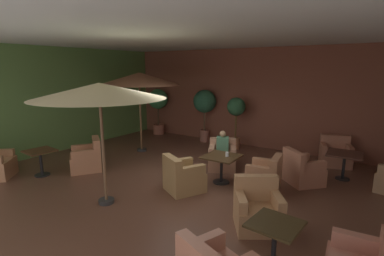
{
  "coord_description": "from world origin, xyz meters",
  "views": [
    {
      "loc": [
        3.92,
        -5.28,
        2.74
      ],
      "look_at": [
        0.0,
        0.43,
        1.31
      ],
      "focal_mm": 27.32,
      "sensor_mm": 36.0,
      "label": 1
    }
  ],
  "objects_px": {
    "potted_tree_left_corner": "(158,103)",
    "iced_drink_cup": "(227,154)",
    "patio_umbrella_tall_red": "(99,91)",
    "patio_umbrella_center_beige": "(139,79)",
    "armchair_mid_center_south": "(258,210)",
    "cafe_table_rear_right": "(345,158)",
    "armchair_front_right_north": "(87,159)",
    "cafe_table_mid_center": "(275,235)",
    "armchair_front_left_south": "(264,177)",
    "cafe_table_front_right": "(40,156)",
    "patron_blue_shirt": "(223,144)",
    "cafe_table_front_left": "(222,161)",
    "potted_tree_mid_right": "(205,104)",
    "armchair_front_left_north": "(222,158)",
    "armchair_rear_right_east": "(302,171)",
    "armchair_rear_right_north": "(335,155)",
    "armchair_front_left_east": "(183,177)"
  },
  "relations": [
    {
      "from": "potted_tree_left_corner",
      "to": "iced_drink_cup",
      "type": "distance_m",
      "value": 5.85
    },
    {
      "from": "patio_umbrella_tall_red",
      "to": "patio_umbrella_center_beige",
      "type": "height_order",
      "value": "patio_umbrella_center_beige"
    },
    {
      "from": "armchair_mid_center_south",
      "to": "cafe_table_rear_right",
      "type": "height_order",
      "value": "armchair_mid_center_south"
    },
    {
      "from": "armchair_front_right_north",
      "to": "potted_tree_left_corner",
      "type": "xyz_separation_m",
      "value": [
        -1.32,
        4.47,
        0.98
      ]
    },
    {
      "from": "cafe_table_mid_center",
      "to": "patio_umbrella_tall_red",
      "type": "bearing_deg",
      "value": -179.8
    },
    {
      "from": "armchair_mid_center_south",
      "to": "armchair_front_left_south",
      "type": "bearing_deg",
      "value": 106.85
    },
    {
      "from": "patio_umbrella_center_beige",
      "to": "cafe_table_front_right",
      "type": "bearing_deg",
      "value": -99.76
    },
    {
      "from": "patron_blue_shirt",
      "to": "iced_drink_cup",
      "type": "distance_m",
      "value": 1.04
    },
    {
      "from": "patio_umbrella_tall_red",
      "to": "patron_blue_shirt",
      "type": "bearing_deg",
      "value": 73.21
    },
    {
      "from": "cafe_table_front_left",
      "to": "potted_tree_mid_right",
      "type": "distance_m",
      "value": 4.18
    },
    {
      "from": "armchair_front_left_south",
      "to": "cafe_table_front_right",
      "type": "relative_size",
      "value": 1.17
    },
    {
      "from": "cafe_table_front_left",
      "to": "armchair_front_left_north",
      "type": "height_order",
      "value": "armchair_front_left_north"
    },
    {
      "from": "patron_blue_shirt",
      "to": "iced_drink_cup",
      "type": "xyz_separation_m",
      "value": [
        0.59,
        -0.85,
        0.03
      ]
    },
    {
      "from": "armchair_rear_right_east",
      "to": "patio_umbrella_tall_red",
      "type": "bearing_deg",
      "value": -132.12
    },
    {
      "from": "cafe_table_mid_center",
      "to": "cafe_table_rear_right",
      "type": "distance_m",
      "value": 4.22
    },
    {
      "from": "armchair_rear_right_north",
      "to": "patron_blue_shirt",
      "type": "relative_size",
      "value": 1.48
    },
    {
      "from": "armchair_front_left_south",
      "to": "cafe_table_front_right",
      "type": "xyz_separation_m",
      "value": [
        -5.09,
        -2.36,
        0.19
      ]
    },
    {
      "from": "cafe_table_mid_center",
      "to": "armchair_rear_right_east",
      "type": "height_order",
      "value": "armchair_rear_right_east"
    },
    {
      "from": "potted_tree_mid_right",
      "to": "patron_blue_shirt",
      "type": "height_order",
      "value": "potted_tree_mid_right"
    },
    {
      "from": "armchair_mid_center_south",
      "to": "potted_tree_left_corner",
      "type": "distance_m",
      "value": 7.83
    },
    {
      "from": "armchair_front_left_north",
      "to": "patron_blue_shirt",
      "type": "distance_m",
      "value": 0.39
    },
    {
      "from": "armchair_front_left_north",
      "to": "potted_tree_mid_right",
      "type": "relative_size",
      "value": 0.52
    },
    {
      "from": "armchair_rear_right_north",
      "to": "patio_umbrella_tall_red",
      "type": "height_order",
      "value": "patio_umbrella_tall_red"
    },
    {
      "from": "potted_tree_mid_right",
      "to": "patron_blue_shirt",
      "type": "relative_size",
      "value": 2.94
    },
    {
      "from": "armchair_front_left_north",
      "to": "armchair_mid_center_south",
      "type": "distance_m",
      "value": 3.06
    },
    {
      "from": "armchair_front_left_south",
      "to": "armchair_mid_center_south",
      "type": "height_order",
      "value": "armchair_mid_center_south"
    },
    {
      "from": "armchair_front_left_south",
      "to": "armchair_rear_right_north",
      "type": "relative_size",
      "value": 0.85
    },
    {
      "from": "potted_tree_left_corner",
      "to": "patron_blue_shirt",
      "type": "relative_size",
      "value": 2.85
    },
    {
      "from": "armchair_front_left_east",
      "to": "patio_umbrella_tall_red",
      "type": "height_order",
      "value": "patio_umbrella_tall_red"
    },
    {
      "from": "cafe_table_front_right",
      "to": "armchair_front_left_south",
      "type": "bearing_deg",
      "value": 24.84
    },
    {
      "from": "cafe_table_front_left",
      "to": "armchair_mid_center_south",
      "type": "bearing_deg",
      "value": -43.35
    },
    {
      "from": "iced_drink_cup",
      "to": "potted_tree_mid_right",
      "type": "bearing_deg",
      "value": 129.5
    },
    {
      "from": "potted_tree_mid_right",
      "to": "armchair_front_left_east",
      "type": "bearing_deg",
      "value": -63.94
    },
    {
      "from": "patio_umbrella_tall_red",
      "to": "cafe_table_mid_center",
      "type": "bearing_deg",
      "value": 0.2
    },
    {
      "from": "potted_tree_left_corner",
      "to": "patron_blue_shirt",
      "type": "xyz_separation_m",
      "value": [
        4.3,
        -2.31,
        -0.6
      ]
    },
    {
      "from": "potted_tree_mid_right",
      "to": "patron_blue_shirt",
      "type": "distance_m",
      "value": 3.19
    },
    {
      "from": "cafe_table_rear_right",
      "to": "patio_umbrella_center_beige",
      "type": "xyz_separation_m",
      "value": [
        -5.94,
        -1.0,
        1.83
      ]
    },
    {
      "from": "armchair_front_right_north",
      "to": "iced_drink_cup",
      "type": "distance_m",
      "value": 3.82
    },
    {
      "from": "armchair_front_left_north",
      "to": "armchair_mid_center_south",
      "type": "height_order",
      "value": "armchair_mid_center_south"
    },
    {
      "from": "patio_umbrella_center_beige",
      "to": "armchair_front_left_north",
      "type": "bearing_deg",
      "value": 0.21
    },
    {
      "from": "armchair_rear_right_north",
      "to": "armchair_mid_center_south",
      "type": "bearing_deg",
      "value": -97.06
    },
    {
      "from": "patio_umbrella_center_beige",
      "to": "patron_blue_shirt",
      "type": "relative_size",
      "value": 4.0
    },
    {
      "from": "armchair_front_right_north",
      "to": "armchair_rear_right_east",
      "type": "height_order",
      "value": "armchair_front_right_north"
    },
    {
      "from": "cafe_table_front_right",
      "to": "armchair_mid_center_south",
      "type": "xyz_separation_m",
      "value": [
        5.57,
        0.79,
        -0.19
      ]
    },
    {
      "from": "potted_tree_mid_right",
      "to": "armchair_rear_right_east",
      "type": "bearing_deg",
      "value": -27.72
    },
    {
      "from": "armchair_front_left_north",
      "to": "patio_umbrella_tall_red",
      "type": "height_order",
      "value": "patio_umbrella_tall_red"
    },
    {
      "from": "armchair_front_left_south",
      "to": "iced_drink_cup",
      "type": "relative_size",
      "value": 7.6
    },
    {
      "from": "armchair_front_left_east",
      "to": "armchair_front_left_south",
      "type": "distance_m",
      "value": 1.85
    },
    {
      "from": "cafe_table_rear_right",
      "to": "patio_umbrella_center_beige",
      "type": "height_order",
      "value": "patio_umbrella_center_beige"
    },
    {
      "from": "cafe_table_mid_center",
      "to": "armchair_rear_right_north",
      "type": "distance_m",
      "value": 5.31
    }
  ]
}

